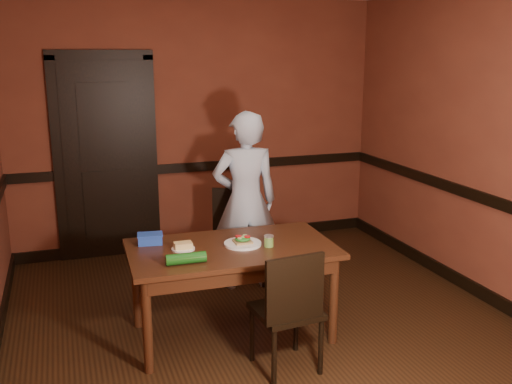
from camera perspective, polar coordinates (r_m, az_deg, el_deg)
floor at (r=4.57m, az=1.48°, el=-13.90°), size 4.00×4.50×0.01m
wall_back at (r=6.25m, az=-5.73°, el=6.61°), size 4.00×0.02×2.70m
wall_front at (r=2.24m, az=22.49°, el=-7.58°), size 4.00×0.02×2.70m
wall_right at (r=5.17m, az=22.88°, el=4.09°), size 0.02×4.50×2.70m
dado_back at (r=6.31m, az=-5.60°, el=2.54°), size 4.00×0.03×0.10m
dado_right at (r=5.25m, az=22.30°, el=-0.76°), size 0.03×4.50×0.10m
baseboard_back at (r=6.53m, az=-5.43°, el=-4.71°), size 4.00×0.03×0.12m
baseboard_right at (r=5.50m, az=21.50°, el=-9.26°), size 0.03×4.50×0.12m
door at (r=6.11m, az=-14.77°, el=3.60°), size 1.05×0.07×2.20m
dining_table at (r=4.40m, az=-2.40°, el=-9.87°), size 1.55×0.90×0.72m
chair_far at (r=5.39m, az=-1.09°, el=-4.46°), size 0.51×0.51×0.87m
chair_near at (r=3.94m, az=3.03°, el=-11.54°), size 0.45×0.45×0.88m
person at (r=5.15m, az=-1.08°, el=-0.92°), size 0.63×0.45×1.63m
sandwich_plate at (r=4.30m, az=-1.34°, el=-5.06°), size 0.28×0.28×0.07m
sauce_jar at (r=4.26m, az=1.29°, el=-4.91°), size 0.07×0.07×0.09m
cheese_saucer at (r=4.23m, az=-7.30°, el=-5.44°), size 0.17×0.17×0.05m
food_tub at (r=4.39m, az=-10.54°, el=-4.61°), size 0.20×0.15×0.08m
wrapped_veg at (r=3.95m, az=-7.02°, el=-6.60°), size 0.28×0.09×0.08m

